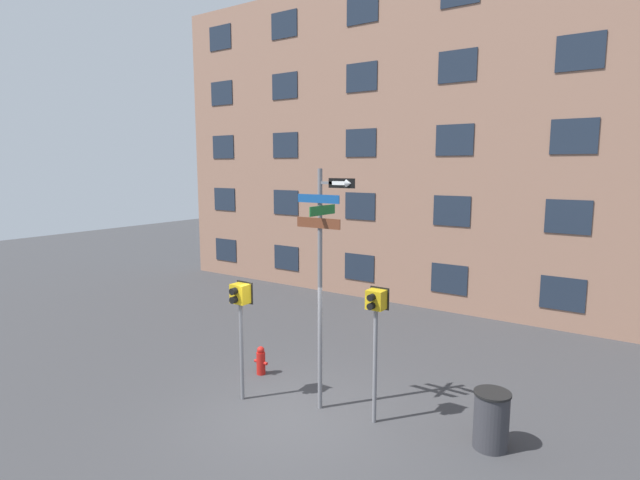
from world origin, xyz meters
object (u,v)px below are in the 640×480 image
object	(u,v)px
pedestrian_signal_left	(240,307)
fire_hydrant	(261,361)
pedestrian_signal_right	(376,318)
street_sign_pole	(322,268)
trash_bin	(491,420)

from	to	relation	value
pedestrian_signal_left	fire_hydrant	bearing A→B (deg)	113.70
pedestrian_signal_right	fire_hydrant	bearing A→B (deg)	171.80
pedestrian_signal_right	pedestrian_signal_left	bearing A→B (deg)	-165.27
street_sign_pole	pedestrian_signal_right	world-z (taller)	street_sign_pole
fire_hydrant	pedestrian_signal_left	bearing A→B (deg)	-66.30
pedestrian_signal_right	fire_hydrant	size ratio (longest dim) A/B	3.88
pedestrian_signal_right	trash_bin	size ratio (longest dim) A/B	2.58
pedestrian_signal_left	pedestrian_signal_right	bearing A→B (deg)	14.73
pedestrian_signal_right	trash_bin	bearing A→B (deg)	10.23
trash_bin	fire_hydrant	bearing A→B (deg)	178.99
fire_hydrant	street_sign_pole	bearing A→B (deg)	-15.52
street_sign_pole	pedestrian_signal_right	distance (m)	1.41
fire_hydrant	trash_bin	world-z (taller)	trash_bin
fire_hydrant	trash_bin	xyz separation A→B (m)	(5.32, -0.09, 0.18)
pedestrian_signal_left	street_sign_pole	bearing A→B (deg)	20.22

